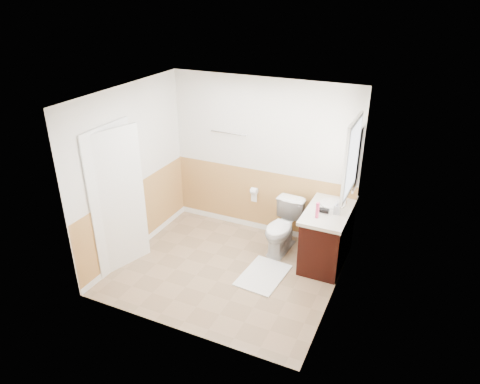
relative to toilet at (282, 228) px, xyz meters
The scene contains 32 objects.
floor 1.06m from the toilet, 122.29° to the right, with size 3.00×3.00×0.00m, color #8C7051.
ceiling 2.33m from the toilet, 122.29° to the right, with size 3.00×3.00×0.00m, color white.
wall_back 1.11m from the toilet, 138.82° to the left, with size 3.00×3.00×0.00m, color silver.
wall_front 2.37m from the toilet, 103.90° to the right, with size 3.00×3.00×0.00m, color silver.
wall_left 2.36m from the toilet, 157.58° to the right, with size 3.00×3.00×0.00m, color silver.
wall_right 1.55m from the toilet, 40.77° to the right, with size 3.00×3.00×0.00m, color silver.
wainscot_back 0.70m from the toilet, 139.56° to the left, with size 3.00×3.00×0.00m, color tan.
wainscot_front 2.19m from the toilet, 103.98° to the right, with size 3.00×3.00×0.00m, color tan.
wainscot_left 2.19m from the toilet, 157.46° to the right, with size 2.60×2.60×0.00m, color tan.
wainscot_right 1.28m from the toilet, 41.12° to the right, with size 2.60×2.60×0.00m, color tan.
toilet is the anchor object (origin of this frame).
bath_mat 0.83m from the toilet, 90.00° to the right, with size 0.55×0.80×0.02m, color white.
vanity_cabinet 0.68m from the toilet, ahead, with size 0.55×1.10×0.80m, color black.
vanity_knob_left 0.43m from the toilet, 12.41° to the right, with size 0.03×0.03×0.03m, color silver.
vanity_knob_right 0.43m from the toilet, 16.74° to the left, with size 0.03×0.03×0.03m, color silver.
countertop 0.80m from the toilet, ahead, with size 0.60×1.15×0.05m, color beige.
sink_basin 0.85m from the toilet, 13.60° to the left, with size 0.36×0.36×0.02m, color silver.
faucet 1.03m from the toilet, 10.84° to the left, with size 0.02×0.02×0.14m, color silver.
lotion_bottle 0.88m from the toilet, 28.01° to the right, with size 0.05×0.05×0.22m, color #D83868.
soap_dispenser 0.98m from the toilet, ahead, with size 0.09×0.09×0.19m, color #9CA3B0.
hair_dryer_body 0.82m from the toilet, 12.09° to the right, with size 0.07×0.07×0.14m, color black.
hair_dryer_handle 0.77m from the toilet, ahead, with size 0.03×0.03×0.07m, color black.
mirror_panel 1.52m from the toilet, 15.51° to the left, with size 0.02×0.35×0.90m, color silver.
window_frame 1.68m from the toilet, 14.83° to the right, with size 0.04×0.80×1.00m, color white.
window_glass 1.68m from the toilet, 14.59° to the right, with size 0.01×0.70×0.90m, color white.
door 2.40m from the toilet, 146.29° to the right, with size 0.05×0.80×2.04m, color white.
door_frame 2.47m from the toilet, 147.30° to the right, with size 0.02×0.92×2.10m, color white.
door_knob 2.17m from the toilet, 152.88° to the right, with size 0.06×0.06×0.06m, color silver.
towel_bar 1.68m from the toilet, 159.15° to the left, with size 0.02×0.02×0.62m, color silver.
tp_holder_bar 0.80m from the toilet, 148.14° to the left, with size 0.02×0.02×0.14m, color silver.
tp_roll 0.80m from the toilet, 148.14° to the left, with size 0.11×0.11×0.10m, color white.
tp_sheet 0.77m from the toilet, 148.14° to the left, with size 0.10×0.01×0.16m, color white.
Camera 1 is at (2.32, -4.60, 3.72)m, focal length 32.75 mm.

